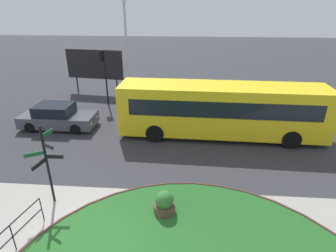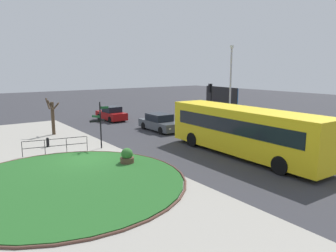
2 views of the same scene
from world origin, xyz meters
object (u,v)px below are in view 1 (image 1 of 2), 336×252
(bus_yellow, at_px, (222,109))
(traffic_light_near, at_px, (103,66))
(lamppost_tall, at_px, (127,50))
(planter_near_signpost, at_px, (164,204))
(billboard_left, at_px, (95,65))
(signpost_directional, at_px, (46,161))
(car_near_lane, at_px, (58,117))

(bus_yellow, relative_size, traffic_light_near, 2.82)
(traffic_light_near, height_order, lamppost_tall, lamppost_tall)
(planter_near_signpost, bearing_deg, traffic_light_near, 115.22)
(bus_yellow, xyz_separation_m, billboard_left, (-9.71, 7.78, 0.75))
(signpost_directional, xyz_separation_m, planter_near_signpost, (4.32, -0.31, -1.43))
(car_near_lane, relative_size, billboard_left, 0.92)
(signpost_directional, bearing_deg, traffic_light_near, 95.62)
(car_near_lane, distance_m, lamppost_tall, 6.98)
(car_near_lane, distance_m, billboard_left, 7.56)
(billboard_left, distance_m, planter_near_signpost, 16.33)
(car_near_lane, xyz_separation_m, billboard_left, (0.12, 7.37, 1.68))
(traffic_light_near, bearing_deg, lamppost_tall, -140.46)
(traffic_light_near, distance_m, billboard_left, 3.54)
(traffic_light_near, relative_size, planter_near_signpost, 4.24)
(bus_yellow, distance_m, car_near_lane, 9.88)
(signpost_directional, height_order, traffic_light_near, traffic_light_near)
(signpost_directional, height_order, billboard_left, billboard_left)
(signpost_directional, relative_size, billboard_left, 0.66)
(signpost_directional, distance_m, traffic_light_near, 11.31)
(lamppost_tall, relative_size, billboard_left, 1.50)
(billboard_left, xyz_separation_m, planter_near_signpost, (7.10, -14.58, -1.94))
(bus_yellow, relative_size, lamppost_tall, 1.55)
(lamppost_tall, relative_size, planter_near_signpost, 7.70)
(traffic_light_near, distance_m, lamppost_tall, 2.06)
(car_near_lane, xyz_separation_m, planter_near_signpost, (7.22, -7.21, -0.25))
(signpost_directional, height_order, planter_near_signpost, signpost_directional)
(planter_near_signpost, bearing_deg, billboard_left, 115.96)
(billboard_left, bearing_deg, lamppost_tall, -27.17)
(bus_yellow, relative_size, planter_near_signpost, 11.95)
(car_near_lane, relative_size, lamppost_tall, 0.61)
(traffic_light_near, bearing_deg, signpost_directional, 106.92)
(car_near_lane, xyz_separation_m, traffic_light_near, (1.79, 4.30, 2.28))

